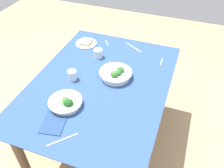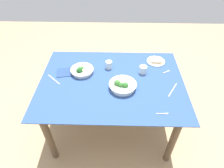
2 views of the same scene
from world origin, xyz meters
name	(u,v)px [view 1 (image 1 of 2)]	position (x,y,z in m)	size (l,w,h in m)	color
ground_plane	(103,139)	(0.00, 0.00, 0.00)	(6.00, 6.00, 0.00)	tan
dining_table	(101,92)	(0.00, 0.00, 0.65)	(1.46, 1.07, 0.76)	#2D4C84
broccoli_bowl_far	(66,103)	(-0.32, 0.13, 0.79)	(0.24, 0.24, 0.09)	white
broccoli_bowl_near	(116,74)	(0.11, -0.10, 0.79)	(0.27, 0.27, 0.10)	white
bread_side_plate	(86,43)	(0.50, 0.35, 0.77)	(0.21, 0.21, 0.04)	silver
water_glass_center	(72,75)	(-0.04, 0.23, 0.80)	(0.07, 0.07, 0.08)	silver
water_glass_side	(98,53)	(0.33, 0.15, 0.80)	(0.08, 0.08, 0.08)	silver
fork_by_far_bowl	(161,62)	(0.45, -0.41, 0.76)	(0.10, 0.01, 0.00)	#B7B7BC
fork_by_near_bowl	(107,43)	(0.59, 0.17, 0.76)	(0.08, 0.06, 0.00)	#B7B7BC
table_knife_left	(63,140)	(-0.59, 0.01, 0.76)	(0.21, 0.01, 0.00)	#B7B7BC
table_knife_right	(134,48)	(0.59, -0.11, 0.76)	(0.22, 0.01, 0.00)	#B7B7BC
napkin_folded_upper	(54,122)	(-0.49, 0.14, 0.76)	(0.20, 0.15, 0.01)	navy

